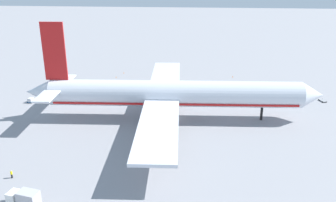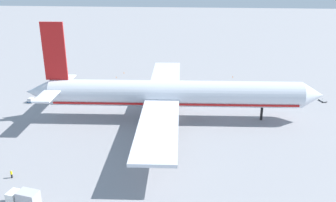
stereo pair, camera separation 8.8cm
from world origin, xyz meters
TOP-DOWN VIEW (x-y plane):
  - ground_plane at (0.00, 0.00)m, footprint 600.00×600.00m
  - airliner at (-1.28, -0.11)m, footprint 80.61×72.71m
  - service_truck_0 at (-23.36, -41.08)m, footprint 6.05×3.50m
  - baggage_cart_0 at (45.17, 17.63)m, footprint 2.18×3.33m
  - baggage_cart_1 at (-45.51, 8.84)m, footprint 1.77×2.89m
  - baggage_cart_2 at (-48.65, 38.54)m, footprint 2.32×2.98m
  - ground_worker_1 at (-30.17, -32.68)m, footprint 0.57×0.57m
  - traffic_cone_0 at (19.17, 41.69)m, footprint 0.36×0.36m
  - traffic_cone_1 at (-25.02, 37.19)m, footprint 0.36×0.36m
  - traffic_cone_3 at (-23.34, 43.42)m, footprint 0.36×0.36m

SIDE VIEW (x-z plane):
  - ground_plane at x=0.00m, z-range 0.00..0.00m
  - baggage_cart_0 at x=45.17m, z-range 0.07..0.47m
  - traffic_cone_0 at x=19.17m, z-range 0.00..0.55m
  - traffic_cone_1 at x=-25.02m, z-range 0.00..0.55m
  - traffic_cone_3 at x=-23.34m, z-range 0.00..0.55m
  - baggage_cart_2 at x=-48.65m, z-range 0.07..1.45m
  - baggage_cart_1 at x=-45.51m, z-range 0.06..1.47m
  - ground_worker_1 at x=-30.17m, z-range 0.01..1.69m
  - service_truck_0 at x=-23.36m, z-range 0.11..3.20m
  - airliner at x=-1.28m, z-range -5.95..20.35m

